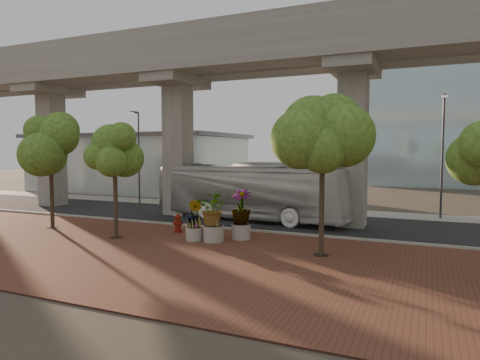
% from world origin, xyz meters
% --- Properties ---
extents(ground, '(160.00, 160.00, 0.00)m').
position_xyz_m(ground, '(0.00, 0.00, 0.00)').
color(ground, '#373328').
rests_on(ground, ground).
extents(brick_plaza, '(70.00, 13.00, 0.06)m').
position_xyz_m(brick_plaza, '(0.00, -8.00, 0.03)').
color(brick_plaza, brown).
rests_on(brick_plaza, ground).
extents(asphalt_road, '(90.00, 8.00, 0.04)m').
position_xyz_m(asphalt_road, '(0.00, 2.00, 0.02)').
color(asphalt_road, black).
rests_on(asphalt_road, ground).
extents(curb_strip, '(70.00, 0.25, 0.16)m').
position_xyz_m(curb_strip, '(0.00, -2.00, 0.08)').
color(curb_strip, '#9B9A91').
rests_on(curb_strip, ground).
extents(far_sidewalk, '(90.00, 3.00, 0.06)m').
position_xyz_m(far_sidewalk, '(0.00, 7.50, 0.03)').
color(far_sidewalk, '#9B9A91').
rests_on(far_sidewalk, ground).
extents(transit_viaduct, '(72.00, 5.60, 12.40)m').
position_xyz_m(transit_viaduct, '(0.00, 2.00, 7.29)').
color(transit_viaduct, gray).
rests_on(transit_viaduct, ground).
extents(station_pavilion, '(23.00, 13.00, 6.30)m').
position_xyz_m(station_pavilion, '(-20.00, 16.00, 3.22)').
color(station_pavilion, '#ACBFC4').
rests_on(station_pavilion, ground).
extents(transit_bus, '(13.74, 5.14, 3.74)m').
position_xyz_m(transit_bus, '(-0.46, 1.93, 1.87)').
color(transit_bus, silver).
rests_on(transit_bus, ground).
extents(fire_hydrant, '(0.52, 0.47, 1.04)m').
position_xyz_m(fire_hydrant, '(-2.39, -3.89, 0.56)').
color(fire_hydrant, maroon).
rests_on(fire_hydrant, ground).
extents(planter_front, '(2.22, 2.22, 2.45)m').
position_xyz_m(planter_front, '(0.50, -5.22, 1.55)').
color(planter_front, gray).
rests_on(planter_front, ground).
extents(planter_right, '(2.36, 2.36, 2.53)m').
position_xyz_m(planter_right, '(1.50, -4.11, 1.59)').
color(planter_right, gray).
rests_on(planter_right, ground).
extents(planter_left, '(1.88, 1.88, 2.07)m').
position_xyz_m(planter_left, '(-0.49, -5.37, 1.31)').
color(planter_left, gray).
rests_on(planter_left, ground).
extents(street_tree_far_west, '(3.85, 3.85, 6.49)m').
position_xyz_m(street_tree_far_west, '(-9.74, -5.68, 4.77)').
color(street_tree_far_west, '#423326').
rests_on(street_tree_far_west, ground).
extents(street_tree_near_west, '(3.20, 3.20, 5.90)m').
position_xyz_m(street_tree_near_west, '(-4.49, -6.44, 4.48)').
color(street_tree_near_west, '#423326').
rests_on(street_tree_near_west, ground).
extents(street_tree_near_east, '(4.41, 4.41, 7.09)m').
position_xyz_m(street_tree_near_east, '(5.99, -5.82, 5.12)').
color(street_tree_near_east, '#423326').
rests_on(street_tree_near_east, ground).
extents(streetlamp_west, '(0.38, 1.12, 7.70)m').
position_xyz_m(streetlamp_west, '(-12.11, 5.54, 4.50)').
color(streetlamp_west, '#333238').
rests_on(streetlamp_west, ground).
extents(streetlamp_east, '(0.40, 1.17, 8.07)m').
position_xyz_m(streetlamp_east, '(10.95, 7.22, 4.71)').
color(streetlamp_east, '#2D2E32').
rests_on(streetlamp_east, ground).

